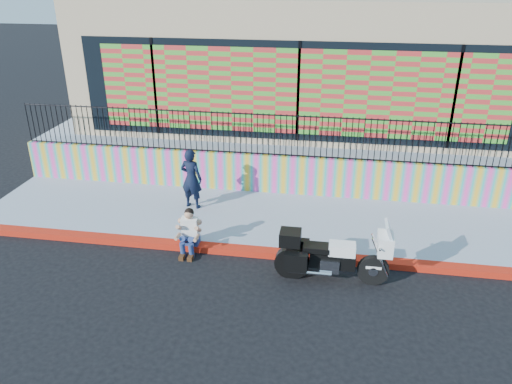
# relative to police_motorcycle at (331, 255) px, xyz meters

# --- Properties ---
(ground) EXTENTS (90.00, 90.00, 0.00)m
(ground) POSITION_rel_police_motorcycle_xyz_m (-1.17, 0.74, -0.61)
(ground) COLOR black
(ground) RESTS_ON ground
(red_curb) EXTENTS (16.00, 0.30, 0.15)m
(red_curb) POSITION_rel_police_motorcycle_xyz_m (-1.17, 0.74, -0.54)
(red_curb) COLOR #B00E0C
(red_curb) RESTS_ON ground
(sidewalk) EXTENTS (16.00, 3.00, 0.15)m
(sidewalk) POSITION_rel_police_motorcycle_xyz_m (-1.17, 2.39, -0.54)
(sidewalk) COLOR #939BB0
(sidewalk) RESTS_ON ground
(mural_wall) EXTENTS (16.00, 0.20, 1.10)m
(mural_wall) POSITION_rel_police_motorcycle_xyz_m (-1.17, 3.99, 0.09)
(mural_wall) COLOR #FF43AF
(mural_wall) RESTS_ON sidewalk
(metal_fence) EXTENTS (15.80, 0.04, 1.20)m
(metal_fence) POSITION_rel_police_motorcycle_xyz_m (-1.17, 3.99, 1.24)
(metal_fence) COLOR black
(metal_fence) RESTS_ON mural_wall
(elevated_platform) EXTENTS (16.00, 10.00, 1.25)m
(elevated_platform) POSITION_rel_police_motorcycle_xyz_m (-1.17, 9.09, 0.01)
(elevated_platform) COLOR #939BB0
(elevated_platform) RESTS_ON ground
(storefront_building) EXTENTS (14.00, 8.06, 4.00)m
(storefront_building) POSITION_rel_police_motorcycle_xyz_m (-1.17, 8.87, 2.64)
(storefront_building) COLOR tan
(storefront_building) RESTS_ON elevated_platform
(police_motorcycle) EXTENTS (2.35, 0.78, 1.46)m
(police_motorcycle) POSITION_rel_police_motorcycle_xyz_m (0.00, 0.00, 0.00)
(police_motorcycle) COLOR black
(police_motorcycle) RESTS_ON ground
(police_officer) EXTENTS (0.67, 0.51, 1.64)m
(police_officer) POSITION_rel_police_motorcycle_xyz_m (-3.74, 2.66, 0.36)
(police_officer) COLOR black
(police_officer) RESTS_ON sidewalk
(seated_man) EXTENTS (0.54, 0.71, 1.06)m
(seated_man) POSITION_rel_police_motorcycle_xyz_m (-3.23, 0.56, -0.16)
(seated_man) COLOR navy
(seated_man) RESTS_ON ground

